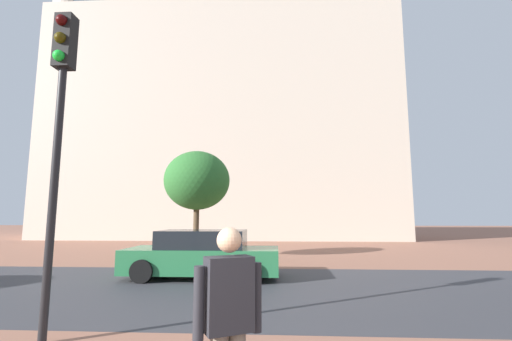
# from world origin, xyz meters

# --- Properties ---
(ground_plane) EXTENTS (120.00, 120.00, 0.00)m
(ground_plane) POSITION_xyz_m (0.00, 10.00, 0.00)
(ground_plane) COLOR #93604C
(street_asphalt_strip) EXTENTS (120.00, 6.85, 0.00)m
(street_asphalt_strip) POSITION_xyz_m (0.00, 7.50, 0.00)
(street_asphalt_strip) COLOR #38383D
(street_asphalt_strip) RESTS_ON ground_plane
(landmark_building) EXTENTS (29.84, 10.74, 36.41)m
(landmark_building) POSITION_xyz_m (-4.07, 29.47, 11.56)
(landmark_building) COLOR beige
(landmark_building) RESTS_ON ground_plane
(person_skater) EXTENTS (0.55, 0.40, 1.73)m
(person_skater) POSITION_xyz_m (0.38, 1.50, 0.96)
(person_skater) COLOR #706656
(person_skater) RESTS_ON ground_plane
(car_green) EXTENTS (4.56, 2.10, 1.41)m
(car_green) POSITION_xyz_m (-1.42, 9.01, 0.68)
(car_green) COLOR #287042
(car_green) RESTS_ON ground_plane
(traffic_light_pole) EXTENTS (0.28, 0.34, 5.08)m
(traffic_light_pole) POSITION_xyz_m (-2.60, 3.51, 3.52)
(traffic_light_pole) COLOR black
(traffic_light_pole) RESTS_ON ground_plane
(tree_curb_far) EXTENTS (2.92, 2.92, 4.75)m
(tree_curb_far) POSITION_xyz_m (-2.72, 13.64, 3.42)
(tree_curb_far) COLOR brown
(tree_curb_far) RESTS_ON ground_plane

